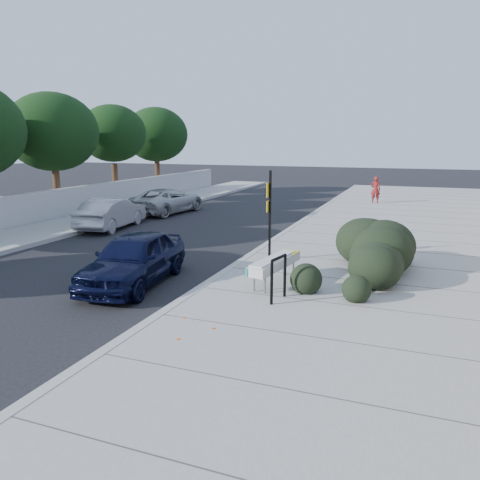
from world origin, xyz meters
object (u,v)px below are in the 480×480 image
at_px(sign_post, 270,210).
at_px(sedan_navy, 134,259).
at_px(suv_silver, 167,201).
at_px(pedestrian, 375,190).
at_px(bench, 275,264).
at_px(bike_rack, 279,274).
at_px(wagon_silver, 112,213).

relative_size(sign_post, sedan_navy, 0.67).
relative_size(suv_silver, pedestrian, 3.01).
relative_size(bench, pedestrian, 1.44).
distance_m(sedan_navy, suv_silver, 12.75).
distance_m(bench, pedestrian, 17.64).
bearing_deg(sedan_navy, bike_rack, -11.43).
relative_size(bike_rack, pedestrian, 0.67).
relative_size(sedan_navy, pedestrian, 2.63).
bearing_deg(wagon_silver, suv_silver, -97.50).
height_order(sign_post, wagon_silver, sign_post).
bearing_deg(sign_post, suv_silver, 137.73).
bearing_deg(pedestrian, bench, 84.14).
bearing_deg(bike_rack, pedestrian, 99.85).
height_order(bike_rack, sedan_navy, sedan_navy).
distance_m(wagon_silver, pedestrian, 15.57).
relative_size(bench, wagon_silver, 0.55).
xyz_separation_m(bench, suv_silver, (-9.15, 10.56, -0.02)).
height_order(bench, sedan_navy, sedan_navy).
distance_m(sign_post, suv_silver, 11.77).
relative_size(bike_rack, sign_post, 0.38).
height_order(bike_rack, pedestrian, pedestrian).
distance_m(bench, sign_post, 2.64).
bearing_deg(bench, wagon_silver, 157.35).
xyz_separation_m(sign_post, wagon_silver, (-8.28, 3.45, -1.03)).
distance_m(bench, sedan_navy, 3.73).
height_order(bike_rack, suv_silver, suv_silver).
height_order(bike_rack, wagon_silver, wagon_silver).
xyz_separation_m(sedan_navy, suv_silver, (-5.54, 11.48, -0.05)).
height_order(bench, suv_silver, suv_silver).
distance_m(bike_rack, sedan_navy, 4.07).
xyz_separation_m(bench, sedan_navy, (-3.61, -0.92, 0.02)).
height_order(bench, sign_post, sign_post).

